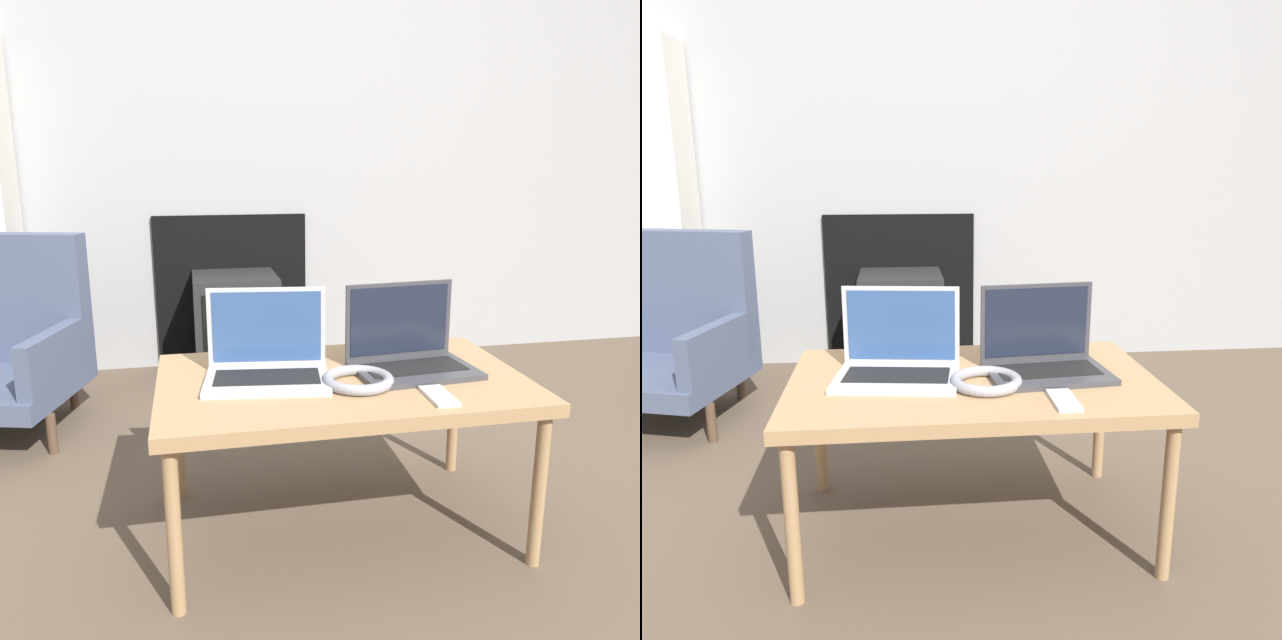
{
  "view_description": "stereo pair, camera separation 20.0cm",
  "coord_description": "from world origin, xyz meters",
  "views": [
    {
      "loc": [
        -0.39,
        -1.29,
        1.05
      ],
      "look_at": [
        0.0,
        0.61,
        0.56
      ],
      "focal_mm": 35.0,
      "sensor_mm": 36.0,
      "label": 1
    },
    {
      "loc": [
        -0.2,
        -1.32,
        1.05
      ],
      "look_at": [
        0.0,
        0.61,
        0.56
      ],
      "focal_mm": 35.0,
      "sensor_mm": 36.0,
      "label": 2
    }
  ],
  "objects": [
    {
      "name": "armchair",
      "position": [
        -1.14,
        1.33,
        0.35
      ],
      "size": [
        0.7,
        0.69,
        0.77
      ],
      "rotation": [
        0.0,
        0.0,
        -0.27
      ],
      "color": "#47516B",
      "rests_on": "ground_plane"
    },
    {
      "name": "phone",
      "position": [
        0.2,
        0.1,
        0.48
      ],
      "size": [
        0.06,
        0.14,
        0.01
      ],
      "color": "silver",
      "rests_on": "table"
    },
    {
      "name": "laptop_right",
      "position": [
        0.21,
        0.34,
        0.52
      ],
      "size": [
        0.35,
        0.27,
        0.24
      ],
      "rotation": [
        0.0,
        0.0,
        0.09
      ],
      "color": "#38383D",
      "rests_on": "table"
    },
    {
      "name": "laptop_left",
      "position": [
        -0.2,
        0.34,
        0.52
      ],
      "size": [
        0.36,
        0.28,
        0.24
      ],
      "rotation": [
        0.0,
        0.0,
        -0.13
      ],
      "color": "#B2B2B7",
      "rests_on": "table"
    },
    {
      "name": "headphones",
      "position": [
        0.03,
        0.24,
        0.49
      ],
      "size": [
        0.19,
        0.19,
        0.03
      ],
      "color": "gray",
      "rests_on": "table"
    },
    {
      "name": "ground_plane",
      "position": [
        0.0,
        0.0,
        0.0
      ],
      "size": [
        14.0,
        14.0,
        0.0
      ],
      "primitive_type": "plane",
      "color": "brown"
    },
    {
      "name": "table",
      "position": [
        0.0,
        0.31,
        0.43
      ],
      "size": [
        1.01,
        0.63,
        0.47
      ],
      "color": "#9E7A51",
      "rests_on": "ground_plane"
    },
    {
      "name": "wall_back",
      "position": [
        -0.0,
        2.01,
        1.28
      ],
      "size": [
        7.0,
        0.08,
        2.6
      ],
      "color": "#999999",
      "rests_on": "ground_plane"
    },
    {
      "name": "tv",
      "position": [
        -0.19,
        1.75,
        0.26
      ],
      "size": [
        0.41,
        0.41,
        0.52
      ],
      "color": "black",
      "rests_on": "ground_plane"
    }
  ]
}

